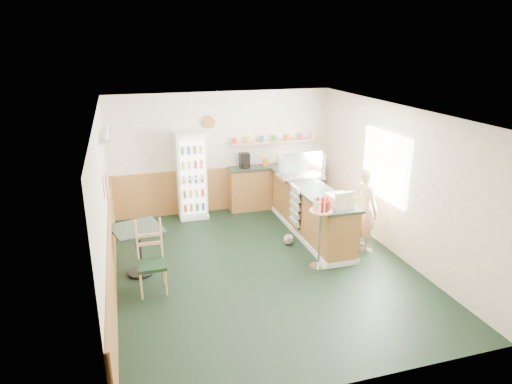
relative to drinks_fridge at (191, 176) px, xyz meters
name	(u,v)px	position (x,y,z in m)	size (l,w,h in m)	color
ground	(263,267)	(0.77, -2.74, -0.94)	(6.00, 6.00, 0.00)	black
room_envelope	(238,173)	(0.54, -2.01, 0.58)	(5.04, 6.02, 2.72)	silver
service_counter	(311,213)	(2.12, -1.67, -0.48)	(0.68, 3.01, 1.01)	#A46235
back_counter	(275,184)	(1.96, 0.06, -0.40)	(2.24, 0.42, 1.69)	#A46235
drinks_fridge	(191,176)	(0.00, 0.00, 0.00)	(0.62, 0.53, 1.89)	white
display_case	(300,166)	(2.12, -1.05, 0.33)	(0.94, 0.49, 0.54)	silver
cash_register	(339,201)	(2.12, -2.85, 0.18)	(0.38, 0.40, 0.22)	beige
shopkeeper	(366,209)	(2.82, -2.59, -0.15)	(0.53, 0.38, 1.59)	tan
condiment_stand	(321,222)	(1.70, -3.03, -0.10)	(0.40, 0.40, 1.23)	silver
newspaper_rack	(295,206)	(1.76, -1.71, -0.29)	(0.09, 0.42, 0.85)	black
cafe_table	(138,242)	(-1.28, -2.38, -0.35)	(0.93, 0.93, 0.84)	black
cafe_chair	(151,254)	(-1.12, -2.94, -0.34)	(0.43, 0.43, 1.16)	black
dog_doorstop	(289,239)	(1.53, -2.02, -0.83)	(0.19, 0.25, 0.23)	#979792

